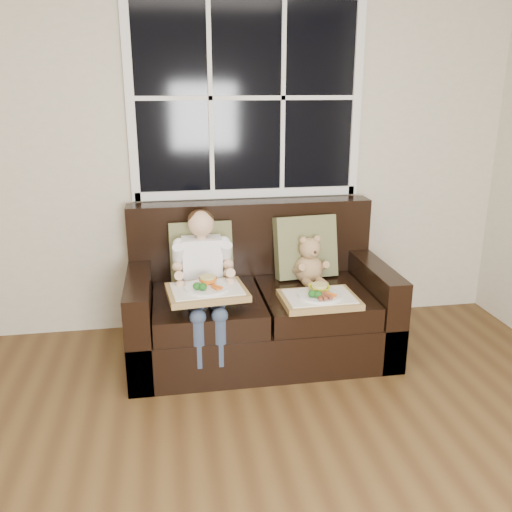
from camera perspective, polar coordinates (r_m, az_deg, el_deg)
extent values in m
cube|color=beige|center=(3.84, -5.99, 11.74)|extent=(4.50, 0.02, 2.70)
cube|color=black|center=(3.85, -0.99, 16.31)|extent=(1.50, 0.02, 1.25)
cube|color=white|center=(3.90, -0.90, 6.64)|extent=(1.58, 0.04, 0.06)
cube|color=white|center=(3.79, -13.15, 15.86)|extent=(0.06, 0.04, 1.37)
cube|color=white|center=(4.02, 10.56, 16.09)|extent=(0.06, 0.04, 1.37)
cube|color=white|center=(3.83, -0.96, 16.31)|extent=(1.50, 0.03, 0.03)
cube|color=black|center=(3.68, 0.39, -7.96)|extent=(1.70, 0.90, 0.30)
cube|color=black|center=(3.57, -12.02, -6.51)|extent=(0.15, 0.90, 0.60)
cube|color=black|center=(3.81, 11.98, -4.93)|extent=(0.15, 0.90, 0.60)
cube|color=black|center=(3.85, -0.56, 0.91)|extent=(1.70, 0.18, 0.66)
cube|color=black|center=(3.47, -5.10, -5.56)|extent=(0.68, 0.72, 0.15)
cube|color=black|center=(3.59, 6.16, -4.82)|extent=(0.68, 0.72, 0.15)
cube|color=olive|center=(3.66, -5.80, 0.35)|extent=(0.42, 0.20, 0.43)
cube|color=olive|center=(3.77, 5.23, 0.98)|extent=(0.45, 0.24, 0.44)
cube|color=white|center=(3.50, -5.68, -0.84)|extent=(0.25, 0.16, 0.35)
sphere|color=#D8A984|center=(3.42, -5.81, 3.43)|extent=(0.16, 0.16, 0.16)
ellipsoid|color=#341F10|center=(3.42, -5.84, 3.88)|extent=(0.16, 0.16, 0.12)
cylinder|color=#2F3B52|center=(3.36, -6.45, -4.20)|extent=(0.10, 0.31, 0.10)
cylinder|color=#2F3B52|center=(3.37, -4.30, -4.08)|extent=(0.10, 0.31, 0.10)
cylinder|color=#2F3B52|center=(3.20, -6.05, -9.10)|extent=(0.09, 0.09, 0.29)
cylinder|color=#2F3B52|center=(3.21, -3.77, -8.97)|extent=(0.09, 0.09, 0.29)
cylinder|color=#D8A984|center=(3.37, -8.11, -0.96)|extent=(0.07, 0.31, 0.24)
cylinder|color=#D8A984|center=(3.39, -3.03, -0.70)|extent=(0.07, 0.31, 0.24)
ellipsoid|color=tan|center=(3.70, 5.57, -1.40)|extent=(0.22, 0.19, 0.20)
sphere|color=tan|center=(3.64, 5.70, 0.80)|extent=(0.16, 0.16, 0.14)
sphere|color=tan|center=(3.61, 4.93, 1.69)|extent=(0.05, 0.05, 0.05)
sphere|color=tan|center=(3.64, 6.48, 1.76)|extent=(0.05, 0.05, 0.05)
sphere|color=tan|center=(3.59, 5.92, 0.34)|extent=(0.06, 0.06, 0.06)
sphere|color=black|center=(3.57, 6.02, 0.37)|extent=(0.02, 0.02, 0.02)
cylinder|color=tan|center=(3.61, 5.28, -2.93)|extent=(0.07, 0.12, 0.06)
cylinder|color=tan|center=(3.63, 6.69, -2.84)|extent=(0.07, 0.12, 0.06)
cube|color=#9F7D47|center=(3.22, -5.19, -3.83)|extent=(0.49, 0.40, 0.04)
cube|color=silver|center=(3.21, -5.20, -3.45)|extent=(0.43, 0.34, 0.01)
cylinder|color=white|center=(3.20, -5.19, -3.33)|extent=(0.26, 0.26, 0.02)
imported|color=orange|center=(3.24, -5.08, -2.59)|extent=(0.12, 0.12, 0.03)
cylinder|color=#D0C171|center=(3.23, -5.08, -2.48)|extent=(0.10, 0.10, 0.02)
ellipsoid|color=#226821|center=(3.14, -6.24, -3.16)|extent=(0.05, 0.05, 0.04)
ellipsoid|color=#226821|center=(3.13, -5.62, -3.23)|extent=(0.05, 0.05, 0.04)
cylinder|color=orange|center=(3.15, -4.23, -3.31)|extent=(0.05, 0.07, 0.02)
cube|color=#9F7D47|center=(3.38, 6.64, -4.58)|extent=(0.47, 0.37, 0.04)
cube|color=silver|center=(3.37, 6.65, -4.22)|extent=(0.42, 0.31, 0.01)
cylinder|color=white|center=(3.35, 6.71, -4.10)|extent=(0.27, 0.27, 0.02)
imported|color=yellow|center=(3.39, 6.68, -3.40)|extent=(0.14, 0.14, 0.03)
cylinder|color=#D0C171|center=(3.39, 6.68, -3.27)|extent=(0.10, 0.10, 0.02)
ellipsoid|color=#226821|center=(3.29, 5.92, -3.96)|extent=(0.05, 0.05, 0.04)
ellipsoid|color=#226821|center=(3.28, 6.56, -4.03)|extent=(0.05, 0.05, 0.04)
cylinder|color=orange|center=(3.32, 7.79, -4.08)|extent=(0.05, 0.07, 0.02)
cylinder|color=brown|center=(3.28, 7.07, -4.23)|extent=(0.03, 0.10, 0.02)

